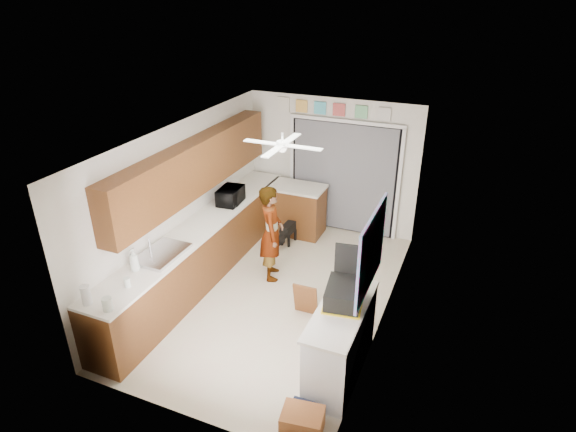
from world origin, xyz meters
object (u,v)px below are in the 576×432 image
(paper_towel_roll, at_px, (86,295))
(cardboard_box, at_px, (302,422))
(suitcase, at_px, (344,294))
(navy_crate, at_px, (305,418))
(microwave, at_px, (230,196))
(dog, at_px, (289,232))
(soap_bottle, at_px, (134,259))
(man, at_px, (271,233))

(paper_towel_roll, height_order, cardboard_box, paper_towel_roll)
(suitcase, distance_m, navy_crate, 1.41)
(microwave, distance_m, paper_towel_roll, 3.13)
(cardboard_box, bearing_deg, dog, 114.60)
(microwave, bearing_deg, dog, -53.98)
(paper_towel_roll, relative_size, suitcase, 0.44)
(suitcase, relative_size, cardboard_box, 1.23)
(navy_crate, xyz_separation_m, dog, (-1.72, 3.66, 0.11))
(navy_crate, relative_size, dog, 0.64)
(soap_bottle, relative_size, paper_towel_roll, 1.35)
(soap_bottle, height_order, cardboard_box, soap_bottle)
(suitcase, height_order, cardboard_box, suitcase)
(paper_towel_roll, distance_m, cardboard_box, 2.83)
(cardboard_box, relative_size, navy_crate, 1.22)
(microwave, relative_size, navy_crate, 1.40)
(microwave, xyz_separation_m, cardboard_box, (2.50, -3.08, -0.94))
(navy_crate, relative_size, man, 0.23)
(microwave, distance_m, dog, 1.34)
(suitcase, xyz_separation_m, man, (-1.61, 1.50, -0.27))
(microwave, relative_size, man, 0.32)
(cardboard_box, bearing_deg, soap_bottle, 163.98)
(soap_bottle, height_order, dog, soap_bottle)
(microwave, height_order, cardboard_box, microwave)
(paper_towel_roll, bearing_deg, microwave, 86.71)
(microwave, height_order, navy_crate, microwave)
(soap_bottle, bearing_deg, cardboard_box, -16.02)
(suitcase, bearing_deg, navy_crate, -102.37)
(navy_crate, xyz_separation_m, man, (-1.54, 2.54, 0.68))
(navy_crate, bearing_deg, microwave, 129.88)
(paper_towel_roll, bearing_deg, soap_bottle, 86.79)
(cardboard_box, distance_m, dog, 4.13)
(man, bearing_deg, paper_towel_roll, 133.28)
(cardboard_box, bearing_deg, suitcase, 86.45)
(man, bearing_deg, cardboard_box, -173.35)
(cardboard_box, height_order, dog, dog)
(man, bearing_deg, suitcase, -156.68)
(microwave, relative_size, dog, 0.90)
(microwave, bearing_deg, paper_towel_roll, 171.86)
(microwave, bearing_deg, man, -120.00)
(microwave, xyz_separation_m, soap_bottle, (-0.13, -2.32, 0.02))
(paper_towel_roll, bearing_deg, dog, 75.84)
(cardboard_box, xyz_separation_m, navy_crate, (0.00, 0.09, -0.03))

